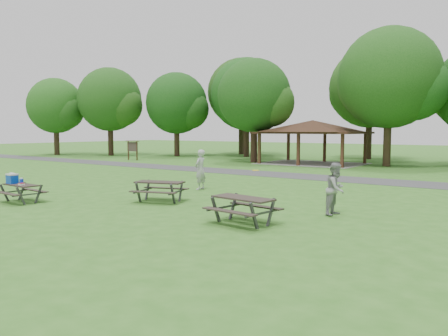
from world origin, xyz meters
TOP-DOWN VIEW (x-y plane):
  - ground at (0.00, 0.00)m, footprint 160.00×160.00m
  - asphalt_path at (0.00, 14.00)m, footprint 120.00×3.20m
  - pavilion at (-4.00, 24.00)m, footprint 8.60×7.01m
  - notice_board at (-20.00, 18.00)m, footprint 1.60×0.30m
  - tree_row_a at (-27.91, 22.03)m, footprint 7.56×7.20m
  - tree_row_b at (-20.92, 25.53)m, footprint 7.14×6.80m
  - tree_row_c at (-13.90, 29.03)m, footprint 8.19×7.80m
  - tree_row_d at (-8.92, 22.53)m, footprint 6.93×6.60m
  - tree_row_e at (2.10, 25.03)m, footprint 8.40×8.00m
  - tree_deep_a at (-16.90, 32.53)m, footprint 8.40×8.00m
  - tree_deep_b at (-1.90, 33.03)m, footprint 8.40×8.00m
  - tree_flank_left at (-33.92, 19.03)m, footprint 6.72×6.40m
  - picnic_table_near at (-5.21, -1.68)m, footprint 1.80×1.48m
  - picnic_table_middle at (-0.60, 1.73)m, footprint 2.37×2.13m
  - picnic_table_far at (4.49, 0.17)m, footprint 2.17×1.83m
  - frisbee_in_flight at (2.34, 4.39)m, footprint 0.38×0.38m
  - frisbee_thrower at (-1.53, 5.52)m, footprint 0.56×0.77m
  - frisbee_catcher at (6.29, 3.23)m, footprint 0.75×0.93m

SIDE VIEW (x-z plane):
  - ground at x=0.00m, z-range 0.00..0.00m
  - asphalt_path at x=0.00m, z-range 0.00..0.02m
  - picnic_table_middle at x=-0.60m, z-range 0.20..1.06m
  - picnic_table_far at x=4.49m, z-range 0.21..1.07m
  - picnic_table_near at x=-5.21m, z-range 0.09..1.30m
  - frisbee_catcher at x=6.29m, z-range 0.00..1.81m
  - frisbee_thrower at x=-1.53m, z-range 0.00..1.97m
  - frisbee_in_flight at x=2.34m, z-range 1.23..1.26m
  - notice_board at x=-20.00m, z-range 0.37..2.25m
  - pavilion at x=-4.00m, z-range 1.18..4.94m
  - tree_flank_left at x=-33.92m, z-range 1.06..9.99m
  - tree_row_b at x=-20.92m, z-range 1.03..10.30m
  - tree_row_d at x=-8.92m, z-range 1.13..10.41m
  - tree_row_a at x=-27.91m, z-range 1.17..11.14m
  - tree_row_c at x=-13.90m, z-range 1.20..11.87m
  - tree_row_e at x=2.10m, z-range 1.27..12.29m
  - tree_deep_b at x=-1.90m, z-range 1.32..12.45m
  - tree_deep_a at x=-16.90m, z-range 1.44..12.82m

